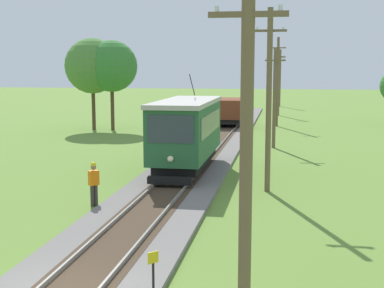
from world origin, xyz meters
name	(u,v)px	position (x,y,z in m)	size (l,w,h in m)	color
red_tram	(187,132)	(0.00, 15.66, 2.19)	(2.60, 8.54, 4.79)	#235633
freight_car	(230,111)	(0.00, 37.68, 1.56)	(2.40, 5.20, 2.31)	brown
utility_pole_foreground	(246,164)	(4.25, -1.62, 3.71)	(1.40, 0.31, 7.23)	brown
utility_pole_near_tram	(269,100)	(4.25, 12.09, 4.08)	(1.40, 0.61, 7.96)	brown
utility_pole_mid	(275,97)	(4.25, 25.62, 3.48)	(1.40, 0.48, 6.77)	brown
utility_pole_far	(278,81)	(4.25, 39.56, 4.24)	(1.40, 0.53, 8.29)	brown
utility_pole_distant	(279,82)	(4.25, 51.30, 3.89)	(1.40, 0.58, 7.58)	brown
utility_pole_horizon	(280,77)	(4.25, 66.10, 4.11)	(1.40, 0.53, 8.02)	brown
trackside_signal_marker	(153,273)	(1.97, 0.52, 0.67)	(0.21, 0.21, 1.18)	black
track_worker	(94,182)	(-2.42, 8.48, 0.98)	(0.43, 0.44, 1.78)	#38332D
tree_right_near	(92,66)	(-11.76, 33.88, 5.61)	(4.85, 4.85, 8.05)	#4C3823
tree_left_far	(112,66)	(-9.99, 33.80, 5.59)	(4.49, 4.49, 7.85)	#4C3823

